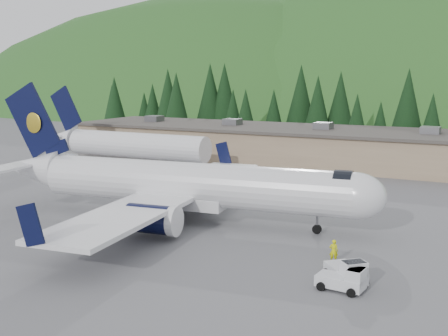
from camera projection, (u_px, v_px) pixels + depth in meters
ground at (193, 222)px, 50.38m from camera, size 600.00×600.00×0.00m
airliner at (182, 185)px, 50.21m from camera, size 37.18×34.98×12.33m
second_airliner at (121, 143)px, 80.39m from camera, size 27.50×11.00×10.05m
baggage_tug_a at (345, 280)px, 34.13m from camera, size 2.99×1.95×1.53m
baggage_tug_b at (348, 272)px, 35.35m from camera, size 3.29×3.37×1.68m
terminal_building at (291, 144)px, 85.52m from camera, size 71.00×17.00×6.10m
ramp_worker at (334, 251)px, 39.30m from camera, size 0.69×0.54×1.66m
tree_line at (308, 104)px, 109.64m from camera, size 114.33×17.50×14.33m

